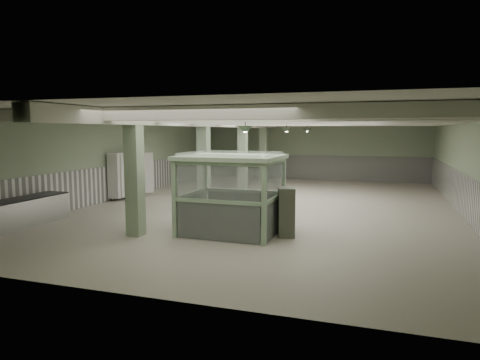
% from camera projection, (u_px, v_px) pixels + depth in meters
% --- Properties ---
extents(floor, '(20.00, 20.00, 0.00)m').
position_uv_depth(floor, '(271.00, 206.00, 17.28)').
color(floor, beige).
rests_on(floor, ground).
extents(ceiling, '(14.00, 20.00, 0.02)m').
position_uv_depth(ceiling, '(272.00, 116.00, 16.87)').
color(ceiling, white).
rests_on(ceiling, wall_back).
extents(wall_back, '(14.00, 0.02, 3.60)m').
position_uv_depth(wall_back, '(311.00, 150.00, 26.50)').
color(wall_back, '#92A181').
rests_on(wall_back, floor).
extents(wall_front, '(14.00, 0.02, 3.60)m').
position_uv_depth(wall_front, '(134.00, 199.00, 7.65)').
color(wall_front, '#92A181').
rests_on(wall_front, floor).
extents(wall_left, '(0.02, 20.00, 3.60)m').
position_uv_depth(wall_left, '(120.00, 158.00, 19.26)').
color(wall_left, '#92A181').
rests_on(wall_left, floor).
extents(wall_right, '(0.02, 20.00, 3.60)m').
position_uv_depth(wall_right, '(466.00, 166.00, 14.88)').
color(wall_right, '#92A181').
rests_on(wall_right, floor).
extents(wainscot_left, '(0.05, 19.90, 1.50)m').
position_uv_depth(wainscot_left, '(122.00, 181.00, 19.38)').
color(wainscot_left, silver).
rests_on(wainscot_left, floor).
extents(wainscot_right, '(0.05, 19.90, 1.50)m').
position_uv_depth(wainscot_right, '(464.00, 196.00, 15.01)').
color(wainscot_right, silver).
rests_on(wainscot_right, floor).
extents(wainscot_back, '(13.90, 0.05, 1.50)m').
position_uv_depth(wainscot_back, '(310.00, 167.00, 26.60)').
color(wainscot_back, silver).
rests_on(wainscot_back, floor).
extents(girder, '(0.45, 19.90, 0.40)m').
position_uv_depth(girder, '(213.00, 122.00, 17.67)').
color(girder, beige).
rests_on(girder, ceiling).
extents(beam_a, '(13.90, 0.35, 0.32)m').
position_uv_depth(beam_a, '(192.00, 113.00, 9.82)').
color(beam_a, beige).
rests_on(beam_a, ceiling).
extents(beam_b, '(13.90, 0.35, 0.32)m').
position_uv_depth(beam_b, '(229.00, 117.00, 12.17)').
color(beam_b, beige).
rests_on(beam_b, ceiling).
extents(beam_c, '(13.90, 0.35, 0.32)m').
position_uv_depth(beam_c, '(254.00, 119.00, 14.53)').
color(beam_c, beige).
rests_on(beam_c, ceiling).
extents(beam_d, '(13.90, 0.35, 0.32)m').
position_uv_depth(beam_d, '(272.00, 121.00, 16.89)').
color(beam_d, beige).
rests_on(beam_d, ceiling).
extents(beam_e, '(13.90, 0.35, 0.32)m').
position_uv_depth(beam_e, '(285.00, 122.00, 19.25)').
color(beam_e, beige).
rests_on(beam_e, ceiling).
extents(beam_f, '(13.90, 0.35, 0.32)m').
position_uv_depth(beam_f, '(296.00, 123.00, 21.60)').
color(beam_f, beige).
rests_on(beam_f, ceiling).
extents(beam_g, '(13.90, 0.35, 0.32)m').
position_uv_depth(beam_g, '(304.00, 124.00, 23.96)').
color(beam_g, beige).
rests_on(beam_g, ceiling).
extents(column_a, '(0.42, 0.42, 3.60)m').
position_uv_depth(column_a, '(135.00, 174.00, 12.20)').
color(column_a, '#94AC8B').
rests_on(column_a, floor).
extents(column_b, '(0.42, 0.42, 3.60)m').
position_uv_depth(column_b, '(204.00, 162.00, 16.91)').
color(column_b, '#94AC8B').
rests_on(column_b, floor).
extents(column_c, '(0.42, 0.42, 3.60)m').
position_uv_depth(column_c, '(243.00, 155.00, 21.63)').
color(column_c, '#94AC8B').
rests_on(column_c, floor).
extents(column_d, '(0.42, 0.42, 3.60)m').
position_uv_depth(column_d, '(263.00, 151.00, 25.40)').
color(column_d, '#94AC8B').
rests_on(column_d, floor).
extents(pendant_front, '(0.44, 0.44, 0.22)m').
position_uv_depth(pendant_front, '(245.00, 130.00, 12.06)').
color(pendant_front, '#313E2E').
rests_on(pendant_front, ceiling).
extents(pendant_mid, '(0.44, 0.44, 0.22)m').
position_uv_depth(pendant_mid, '(286.00, 130.00, 17.25)').
color(pendant_mid, '#313E2E').
rests_on(pendant_mid, ceiling).
extents(pendant_back, '(0.44, 0.44, 0.22)m').
position_uv_depth(pendant_back, '(307.00, 130.00, 21.96)').
color(pendant_back, '#313E2E').
rests_on(pendant_back, ceiling).
extents(walkin_cooler, '(1.00, 2.12, 1.94)m').
position_uv_depth(walkin_cooler, '(127.00, 177.00, 19.16)').
color(walkin_cooler, white).
rests_on(walkin_cooler, floor).
extents(guard_booth, '(2.90, 2.46, 2.39)m').
position_uv_depth(guard_booth, '(231.00, 179.00, 12.57)').
color(guard_booth, '#9BBD97').
rests_on(guard_booth, floor).
extents(filing_cabinet, '(0.63, 0.75, 1.41)m').
position_uv_depth(filing_cabinet, '(286.00, 212.00, 12.25)').
color(filing_cabinet, '#5B6050').
rests_on(filing_cabinet, floor).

